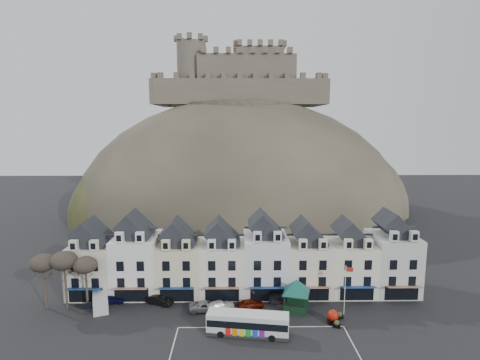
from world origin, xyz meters
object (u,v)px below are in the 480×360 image
red_buoy (333,316)px  car_charcoal (284,297)px  car_black (159,300)px  bus (248,323)px  flagpole (346,287)px  car_white (220,305)px  bus_shelter (297,286)px  car_navy (112,299)px  white_van (100,302)px  car_maroon (250,304)px  car_silver (206,306)px

red_buoy → car_charcoal: red_buoy is taller
car_charcoal → car_black: bearing=77.4°
bus → flagpole: size_ratio=1.47×
bus → flagpole: (13.91, 5.02, 2.50)m
red_buoy → car_white: size_ratio=0.43×
bus_shelter → car_navy: bearing=-169.0°
bus_shelter → car_navy: (-27.38, 2.50, -2.97)m
car_white → red_buoy: bearing=-128.5°
bus_shelter → white_van: bus_shelter is taller
red_buoy → white_van: size_ratio=0.37×
car_white → car_maroon: bearing=-109.7°
car_charcoal → car_navy: bearing=76.1°
bus_shelter → car_charcoal: 4.03m
white_van → car_maroon: white_van is taller
car_silver → car_charcoal: (11.60, 2.50, 0.09)m
bus_shelter → car_silver: size_ratio=1.46×
car_navy → car_charcoal: size_ratio=0.81×
car_silver → car_maroon: 6.44m
bus_shelter → car_charcoal: bearing=135.1°
car_black → car_maroon: 13.62m
car_black → car_charcoal: bearing=-66.4°
car_navy → car_black: size_ratio=0.92×
car_navy → car_white: (16.35, -2.14, -0.02)m
car_maroon → car_black: bearing=71.9°
car_silver → car_white: bearing=-84.5°
red_buoy → car_white: bearing=165.5°
bus_shelter → red_buoy: bearing=-23.4°
bus → car_black: size_ratio=2.57×
red_buoy → car_silver: size_ratio=0.39×
bus_shelter → car_black: (-20.12, 2.07, -2.93)m
flagpole → car_white: flagpole is taller
car_navy → car_black: (7.25, -0.43, 0.04)m
white_van → car_white: bearing=-22.3°
white_van → car_maroon: (21.88, -0.12, -0.39)m
bus → car_white: bearing=128.3°
bus → bus_shelter: 9.75m
car_silver → car_white: 1.99m
car_black → red_buoy: bearing=-80.8°
bus → white_van: 22.40m
car_silver → white_van: bearing=82.2°
car_navy → car_maroon: 20.88m
red_buoy → white_van: white_van is taller
car_navy → car_charcoal: 26.00m
car_black → flagpole: bearing=-74.7°
white_van → car_silver: white_van is taller
flagpole → car_white: size_ratio=1.66×
red_buoy → car_white: red_buoy is taller
flagpole → car_silver: size_ratio=1.50×
car_white → car_maroon: size_ratio=1.11×
car_black → car_silver: 7.44m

